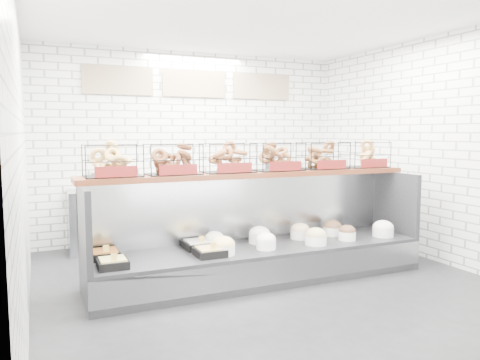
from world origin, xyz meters
name	(u,v)px	position (x,y,z in m)	size (l,w,h in m)	color
ground	(273,287)	(0.00, 0.00, 0.00)	(5.50, 5.50, 0.00)	black
room_shell	(251,105)	(0.00, 0.60, 2.06)	(5.02, 5.51, 3.01)	white
display_case	(260,251)	(0.01, 0.34, 0.33)	(4.00, 0.90, 1.20)	black
bagel_shelf	(253,160)	(-0.01, 0.52, 1.40)	(4.10, 0.50, 0.40)	#4A1E0F
prep_counter	(201,212)	(0.00, 2.43, 0.47)	(4.00, 0.60, 1.20)	#93969B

